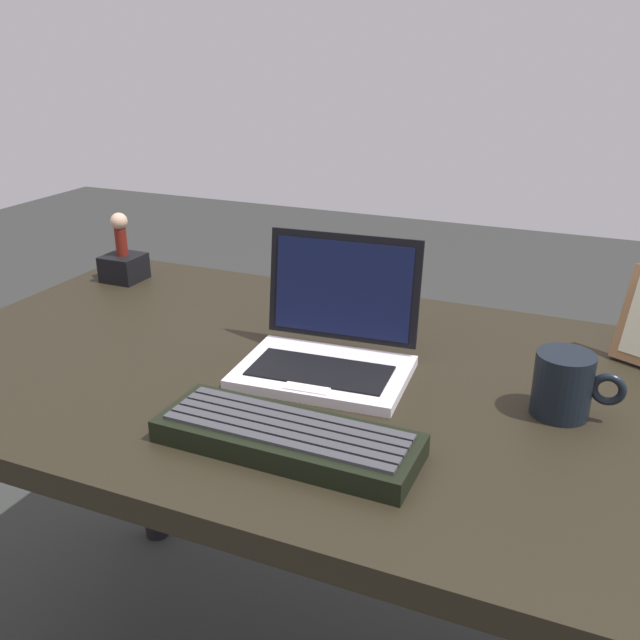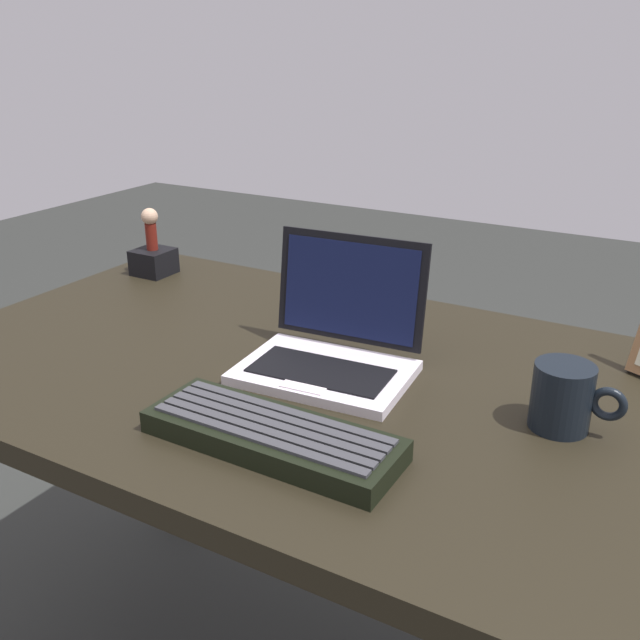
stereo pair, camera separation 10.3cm
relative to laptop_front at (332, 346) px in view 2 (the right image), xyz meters
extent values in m
cube|color=black|center=(-0.01, -0.01, -0.06)|extent=(1.34, 0.77, 0.04)
cylinder|color=black|center=(-0.62, 0.31, -0.43)|extent=(0.06, 0.06, 0.71)
cube|color=silver|center=(0.00, -0.03, -0.03)|extent=(0.27, 0.20, 0.02)
cube|color=black|center=(0.00, -0.04, -0.02)|extent=(0.22, 0.11, 0.00)
cube|color=white|center=(0.01, -0.10, -0.02)|extent=(0.07, 0.03, 0.00)
cube|color=black|center=(-0.01, 0.07, 0.07)|extent=(0.25, 0.05, 0.17)
cube|color=black|center=(0.00, 0.07, 0.07)|extent=(0.23, 0.04, 0.15)
cube|color=#4CF259|center=(0.00, 0.06, 0.05)|extent=(0.21, 0.02, 0.01)
cube|color=black|center=(0.04, -0.23, -0.03)|extent=(0.34, 0.12, 0.03)
cube|color=#38383D|center=(0.04, -0.27, -0.01)|extent=(0.31, 0.02, 0.00)
cube|color=#38383D|center=(0.04, -0.25, -0.01)|extent=(0.31, 0.02, 0.00)
cube|color=#38383D|center=(0.04, -0.23, -0.01)|extent=(0.31, 0.02, 0.00)
cube|color=#38383D|center=(0.04, -0.22, -0.01)|extent=(0.31, 0.02, 0.00)
cube|color=#38383D|center=(0.04, -0.20, -0.01)|extent=(0.31, 0.02, 0.00)
cube|color=black|center=(-0.57, 0.23, -0.01)|extent=(0.08, 0.08, 0.06)
cylinder|color=#5F170F|center=(-0.57, 0.23, 0.04)|extent=(0.02, 0.02, 0.06)
sphere|color=tan|center=(-0.57, 0.23, 0.09)|extent=(0.04, 0.04, 0.04)
cylinder|color=black|center=(0.35, 0.00, 0.00)|extent=(0.08, 0.08, 0.09)
torus|color=black|center=(0.41, 0.00, 0.01)|extent=(0.05, 0.01, 0.05)
camera|label=1|loc=(0.38, -0.92, 0.45)|focal=39.41mm
camera|label=2|loc=(0.47, -0.88, 0.45)|focal=39.41mm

